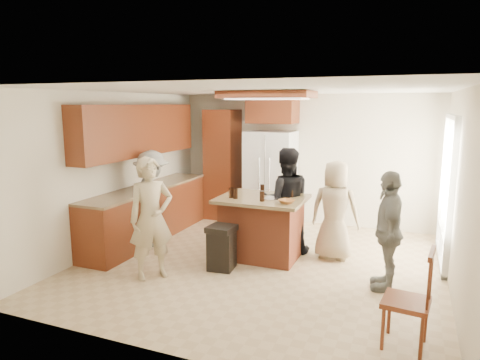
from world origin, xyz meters
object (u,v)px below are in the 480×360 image
at_px(trash_bin, 222,247).
at_px(person_front_left, 151,218).
at_px(refrigerator, 271,178).
at_px(kitchen_island, 262,226).
at_px(person_behind_right, 335,210).
at_px(spindle_chair, 408,302).
at_px(person_side_right, 388,231).
at_px(person_counter, 152,198).
at_px(person_behind_left, 285,201).

bearing_deg(trash_bin, person_front_left, -140.72).
height_order(person_front_left, trash_bin, person_front_left).
xyz_separation_m(refrigerator, kitchen_island, (0.46, -1.82, -0.43)).
bearing_deg(kitchen_island, person_behind_right, 17.80).
relative_size(kitchen_island, spindle_chair, 1.29).
bearing_deg(person_side_right, person_behind_right, -142.27).
bearing_deg(person_counter, person_side_right, -118.60).
bearing_deg(person_behind_left, refrigerator, -85.71).
relative_size(person_behind_left, refrigerator, 0.92).
xyz_separation_m(trash_bin, spindle_chair, (2.47, -1.13, 0.13)).
bearing_deg(person_side_right, spindle_chair, 5.51).
distance_m(person_counter, spindle_chair, 4.31).
height_order(person_side_right, kitchen_island, person_side_right).
distance_m(person_front_left, person_side_right, 3.04).
bearing_deg(person_side_right, person_behind_left, -124.53).
height_order(person_front_left, person_behind_right, person_front_left).
relative_size(person_front_left, person_behind_left, 0.99).
bearing_deg(person_counter, kitchen_island, -108.73).
height_order(person_front_left, spindle_chair, person_front_left).
bearing_deg(refrigerator, person_counter, -125.49).
xyz_separation_m(person_behind_left, spindle_chair, (1.84, -2.17, -0.37)).
bearing_deg(trash_bin, kitchen_island, 62.52).
xyz_separation_m(person_behind_right, kitchen_island, (-1.03, -0.33, -0.27)).
height_order(person_side_right, trash_bin, person_side_right).
relative_size(person_front_left, person_behind_right, 1.09).
height_order(person_behind_right, person_side_right, person_side_right).
relative_size(person_front_left, spindle_chair, 1.64).
relative_size(person_behind_left, person_behind_right, 1.10).
xyz_separation_m(person_side_right, spindle_chair, (0.28, -1.33, -0.30)).
xyz_separation_m(person_front_left, person_side_right, (2.93, 0.80, -0.06)).
bearing_deg(person_counter, person_behind_left, -100.01).
distance_m(person_behind_right, person_side_right, 1.15).
relative_size(person_front_left, trash_bin, 2.60).
bearing_deg(person_front_left, person_side_right, -35.39).
relative_size(person_counter, refrigerator, 0.88).
xyz_separation_m(person_front_left, refrigerator, (0.65, 3.12, 0.08)).
height_order(person_behind_right, refrigerator, refrigerator).
height_order(person_behind_left, kitchen_island, person_behind_left).
bearing_deg(person_front_left, refrigerator, 27.59).
height_order(person_front_left, person_behind_left, person_behind_left).
xyz_separation_m(person_behind_right, spindle_chair, (1.07, -2.15, -0.30)).
bearing_deg(person_side_right, kitchen_island, -111.37).
xyz_separation_m(person_behind_right, person_counter, (-2.89, -0.47, 0.04)).
xyz_separation_m(person_counter, trash_bin, (1.49, -0.55, -0.47)).
bearing_deg(person_front_left, person_behind_right, -13.34).
distance_m(person_behind_left, kitchen_island, 0.56).
distance_m(person_behind_left, person_side_right, 1.78).
distance_m(kitchen_island, trash_bin, 0.79).
bearing_deg(person_behind_left, person_front_left, 28.58).
bearing_deg(person_front_left, spindle_chair, -59.97).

